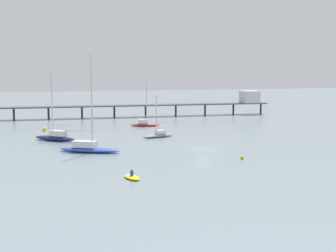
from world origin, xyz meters
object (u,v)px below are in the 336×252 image
object	(u,v)px
pier	(181,102)
sailboat_gray	(158,134)
mooring_buoy_near	(45,129)
sailboat_blue	(88,147)
mooring_buoy_far	(242,157)
dinghy_yellow	(132,177)
sailboat_navy	(56,136)
sailboat_red	(145,123)

from	to	relation	value
pier	sailboat_gray	bearing A→B (deg)	-115.35
sailboat_gray	mooring_buoy_near	world-z (taller)	sailboat_gray
pier	sailboat_blue	bearing A→B (deg)	-123.47
pier	mooring_buoy_far	xyz separation A→B (m)	(-11.80, -59.12, -3.45)
dinghy_yellow	pier	bearing A→B (deg)	66.25
sailboat_blue	mooring_buoy_near	world-z (taller)	sailboat_blue
mooring_buoy_far	sailboat_gray	bearing A→B (deg)	102.42
sailboat_gray	sailboat_blue	xyz separation A→B (m)	(-14.26, -11.43, 0.29)
dinghy_yellow	mooring_buoy_far	xyz separation A→B (m)	(17.02, 6.39, 0.06)
sailboat_navy	mooring_buoy_far	world-z (taller)	sailboat_navy
mooring_buoy_far	sailboat_blue	bearing A→B (deg)	148.44
sailboat_gray	mooring_buoy_far	size ratio (longest dim) A/B	14.47
dinghy_yellow	sailboat_blue	bearing A→B (deg)	97.43
sailboat_red	dinghy_yellow	world-z (taller)	sailboat_red
sailboat_red	sailboat_gray	bearing A→B (deg)	-96.25
sailboat_red	sailboat_navy	bearing A→B (deg)	-142.77
sailboat_red	mooring_buoy_far	xyz separation A→B (m)	(3.32, -39.98, -0.39)
sailboat_blue	mooring_buoy_near	distance (m)	26.98
mooring_buoy_near	pier	bearing A→B (deg)	29.64
mooring_buoy_near	sailboat_blue	bearing A→B (deg)	-78.86
sailboat_gray	sailboat_blue	bearing A→B (deg)	-141.30
sailboat_red	sailboat_gray	world-z (taller)	sailboat_red
pier	sailboat_gray	distance (m)	39.71
sailboat_navy	sailboat_blue	distance (m)	13.44
pier	mooring_buoy_near	xyz separation A→B (m)	(-36.42, -20.73, -3.31)
sailboat_navy	dinghy_yellow	distance (m)	31.80
mooring_buoy_near	sailboat_red	bearing A→B (deg)	4.27
pier	sailboat_blue	distance (m)	56.66
sailboat_navy	dinghy_yellow	world-z (taller)	sailboat_navy
dinghy_yellow	sailboat_navy	bearing A→B (deg)	101.46
pier	sailboat_gray	size ratio (longest dim) A/B	10.00
sailboat_navy	sailboat_red	bearing A→B (deg)	37.23
sailboat_red	sailboat_navy	world-z (taller)	sailboat_navy
mooring_buoy_near	dinghy_yellow	bearing A→B (deg)	-80.37
sailboat_blue	dinghy_yellow	xyz separation A→B (m)	(2.39, -18.31, -0.63)
dinghy_yellow	mooring_buoy_far	bearing A→B (deg)	20.57
sailboat_red	dinghy_yellow	size ratio (longest dim) A/B	3.02
mooring_buoy_far	sailboat_red	bearing A→B (deg)	94.75
pier	mooring_buoy_far	size ratio (longest dim) A/B	144.66
dinghy_yellow	mooring_buoy_far	size ratio (longest dim) A/B	6.01
sailboat_gray	dinghy_yellow	world-z (taller)	sailboat_gray
sailboat_red	mooring_buoy_near	distance (m)	21.36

